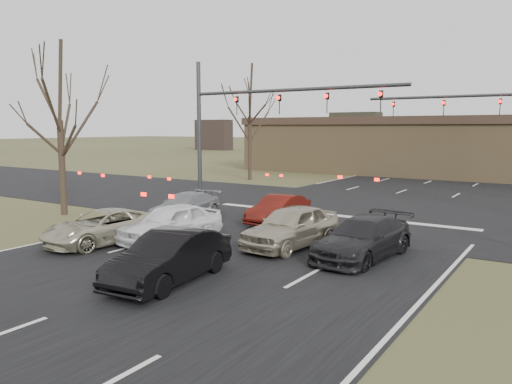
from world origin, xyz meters
TOP-DOWN VIEW (x-y plane):
  - ground at (0.00, 0.00)m, footprint 360.00×360.00m
  - road_main at (0.00, 60.00)m, footprint 14.00×300.00m
  - road_cross at (0.00, 15.00)m, footprint 200.00×14.00m
  - building at (2.00, 38.00)m, footprint 42.40×10.40m
  - mast_arm_near at (-5.23, 13.00)m, footprint 12.12×0.24m
  - mast_arm_far at (6.18, 23.00)m, footprint 11.12×0.24m
  - tree_left_near at (-11.50, 6.00)m, footprint 5.10×5.10m
  - tree_left_far at (-13.00, 25.00)m, footprint 5.70×5.70m
  - car_silver_suv at (-4.84, 2.82)m, footprint 2.61×4.76m
  - car_white_sedan at (-2.88, 4.39)m, footprint 2.25×4.47m
  - car_black_hatch at (0.50, 0.67)m, footprint 1.99×4.49m
  - car_charcoal_sedan at (4.08, 6.09)m, footprint 2.39×4.84m
  - car_grey_ahead at (-5.60, 8.32)m, footprint 2.03×4.37m
  - car_red_ahead at (-1.37, 9.89)m, footprint 1.38×3.85m
  - car_silver_ahead at (1.34, 6.17)m, footprint 2.28×4.65m

SIDE VIEW (x-z plane):
  - ground at x=0.00m, z-range 0.00..0.00m
  - road_main at x=0.00m, z-range 0.00..0.02m
  - road_cross at x=0.00m, z-range 0.00..0.03m
  - car_grey_ahead at x=-5.60m, z-range 0.00..1.24m
  - car_red_ahead at x=-1.37m, z-range 0.00..1.26m
  - car_silver_suv at x=-4.84m, z-range 0.00..1.27m
  - car_charcoal_sedan at x=4.08m, z-range 0.00..1.35m
  - car_black_hatch at x=0.50m, z-range 0.00..1.43m
  - car_white_sedan at x=-2.88m, z-range 0.00..1.46m
  - car_silver_ahead at x=1.34m, z-range 0.00..1.53m
  - building at x=2.00m, z-range 0.02..5.32m
  - mast_arm_far at x=6.18m, z-range 1.02..9.02m
  - mast_arm_near at x=-5.23m, z-range 1.07..9.07m
  - tree_left_near at x=-11.50m, z-range 2.32..10.82m
  - tree_left_far at x=-13.00m, z-range 2.59..12.09m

